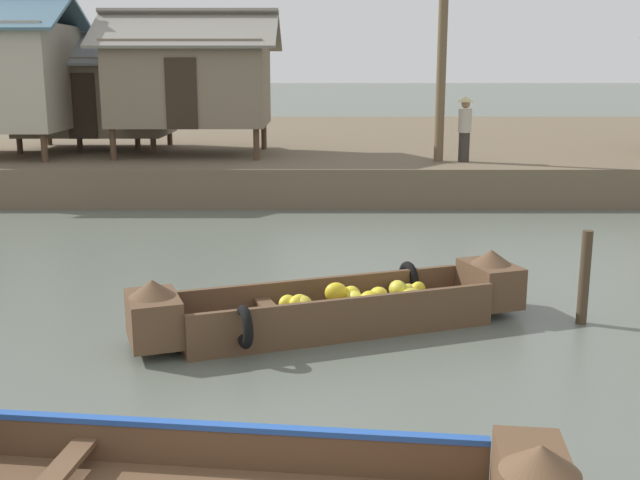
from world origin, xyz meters
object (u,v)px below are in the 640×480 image
banana_boat (335,305)px  stilt_house_mid_right (189,80)px  vendor_person (463,126)px  stilt_house_mid_left (93,94)px  mooring_post (582,277)px

banana_boat → stilt_house_mid_right: bearing=107.6°
vendor_person → banana_boat: bearing=-108.9°
stilt_house_mid_right → vendor_person: stilt_house_mid_right is taller
banana_boat → stilt_house_mid_left: size_ratio=1.08×
stilt_house_mid_left → vendor_person: 10.79m
vendor_person → mooring_post: bearing=-91.2°
banana_boat → stilt_house_mid_right: size_ratio=1.08×
banana_boat → stilt_house_mid_left: bearing=117.1°
stilt_house_mid_right → vendor_person: 7.52m
stilt_house_mid_left → stilt_house_mid_right: (3.06, -1.44, 0.41)m
stilt_house_mid_right → mooring_post: (7.04, -11.66, -2.36)m
banana_boat → vendor_person: bearing=71.1°
vendor_person → mooring_post: vendor_person is taller
stilt_house_mid_right → vendor_person: size_ratio=2.92×
stilt_house_mid_left → mooring_post: size_ratio=3.82×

